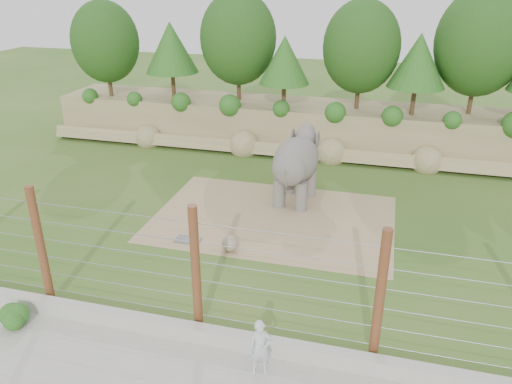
% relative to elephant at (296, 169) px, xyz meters
% --- Properties ---
extents(ground, '(90.00, 90.00, 0.00)m').
position_rel_elephant_xyz_m(ground, '(-1.04, -4.95, -1.55)').
color(ground, '#2F601C').
rests_on(ground, ground).
extents(back_embankment, '(30.00, 5.52, 8.77)m').
position_rel_elephant_xyz_m(back_embankment, '(-0.46, 7.73, 2.41)').
color(back_embankment, '#857955').
rests_on(back_embankment, ground).
extents(dirt_patch, '(10.00, 7.00, 0.02)m').
position_rel_elephant_xyz_m(dirt_patch, '(-0.54, -1.95, -1.54)').
color(dirt_patch, tan).
rests_on(dirt_patch, ground).
extents(drain_grate, '(1.00, 0.60, 0.03)m').
position_rel_elephant_xyz_m(drain_grate, '(-3.34, -4.68, -1.52)').
color(drain_grate, '#262628').
rests_on(drain_grate, dirt_patch).
extents(elephant, '(1.98, 3.97, 3.11)m').
position_rel_elephant_xyz_m(elephant, '(0.00, 0.00, 0.00)').
color(elephant, '#635D59').
rests_on(elephant, ground).
extents(stone_ball, '(0.61, 0.61, 0.61)m').
position_rel_elephant_xyz_m(stone_ball, '(-1.51, -5.00, -1.23)').
color(stone_ball, gray).
rests_on(stone_ball, dirt_patch).
extents(retaining_wall, '(26.00, 0.35, 0.50)m').
position_rel_elephant_xyz_m(retaining_wall, '(-1.04, -9.95, -1.30)').
color(retaining_wall, '#A6A599').
rests_on(retaining_wall, ground).
extents(barrier_fence, '(20.26, 0.26, 4.00)m').
position_rel_elephant_xyz_m(barrier_fence, '(-1.04, -9.45, 0.45)').
color(barrier_fence, brown).
rests_on(barrier_fence, ground).
extents(walkway_shrub, '(0.72, 0.72, 0.72)m').
position_rel_elephant_xyz_m(walkway_shrub, '(-6.38, -10.75, -1.18)').
color(walkway_shrub, '#1B5F1B').
rests_on(walkway_shrub, walkway).
extents(zookeeper, '(0.68, 0.55, 1.60)m').
position_rel_elephant_xyz_m(zookeeper, '(1.14, -10.70, -0.74)').
color(zookeeper, '#A4A7AD').
rests_on(zookeeper, walkway).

